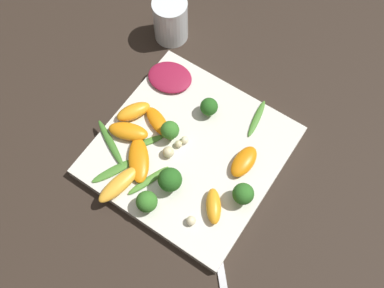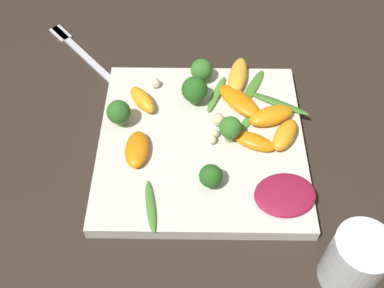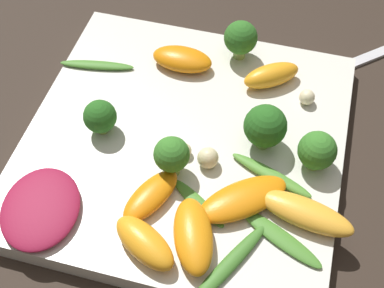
# 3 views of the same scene
# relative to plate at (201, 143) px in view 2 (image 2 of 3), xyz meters

# --- Properties ---
(ground_plane) EXTENTS (2.40, 2.40, 0.00)m
(ground_plane) POSITION_rel_plate_xyz_m (0.00, 0.00, -0.01)
(ground_plane) COLOR #2D231C
(plate) EXTENTS (0.28, 0.28, 0.02)m
(plate) POSITION_rel_plate_xyz_m (0.00, 0.00, 0.00)
(plate) COLOR silver
(plate) RESTS_ON ground_plane
(drinking_glass) EXTENTS (0.06, 0.06, 0.09)m
(drinking_glass) POSITION_rel_plate_xyz_m (0.17, -0.18, 0.03)
(drinking_glass) COLOR white
(drinking_glass) RESTS_ON ground_plane
(fork) EXTENTS (0.14, 0.15, 0.01)m
(fork) POSITION_rel_plate_xyz_m (-0.21, 0.21, -0.01)
(fork) COLOR silver
(fork) RESTS_ON ground_plane
(radicchio_leaf_0) EXTENTS (0.09, 0.08, 0.01)m
(radicchio_leaf_0) POSITION_rel_plate_xyz_m (0.10, -0.09, 0.02)
(radicchio_leaf_0) COLOR maroon
(radicchio_leaf_0) RESTS_ON plate
(orange_segment_0) EXTENTS (0.07, 0.05, 0.02)m
(orange_segment_0) POSITION_rel_plate_xyz_m (0.10, 0.03, 0.02)
(orange_segment_0) COLOR orange
(orange_segment_0) RESTS_ON plate
(orange_segment_1) EXTENTS (0.07, 0.05, 0.01)m
(orange_segment_1) POSITION_rel_plate_xyz_m (0.07, -0.01, 0.02)
(orange_segment_1) COLOR orange
(orange_segment_1) RESTS_ON plate
(orange_segment_2) EXTENTS (0.08, 0.08, 0.02)m
(orange_segment_2) POSITION_rel_plate_xyz_m (0.05, 0.06, 0.02)
(orange_segment_2) COLOR orange
(orange_segment_2) RESTS_ON plate
(orange_segment_3) EXTENTS (0.03, 0.06, 0.02)m
(orange_segment_3) POSITION_rel_plate_xyz_m (-0.09, -0.03, 0.02)
(orange_segment_3) COLOR orange
(orange_segment_3) RESTS_ON plate
(orange_segment_4) EXTENTS (0.05, 0.06, 0.02)m
(orange_segment_4) POSITION_rel_plate_xyz_m (0.11, 0.00, 0.02)
(orange_segment_4) COLOR orange
(orange_segment_4) RESTS_ON plate
(orange_segment_5) EXTENTS (0.04, 0.08, 0.02)m
(orange_segment_5) POSITION_rel_plate_xyz_m (0.06, 0.11, 0.02)
(orange_segment_5) COLOR #FCAD33
(orange_segment_5) RESTS_ON plate
(orange_segment_6) EXTENTS (0.05, 0.06, 0.02)m
(orange_segment_6) POSITION_rel_plate_xyz_m (-0.09, 0.06, 0.02)
(orange_segment_6) COLOR orange
(orange_segment_6) RESTS_ON plate
(broccoli_floret_0) EXTENTS (0.03, 0.03, 0.04)m
(broccoli_floret_0) POSITION_rel_plate_xyz_m (0.04, 0.00, 0.03)
(broccoli_floret_0) COLOR #84AD5B
(broccoli_floret_0) RESTS_ON plate
(broccoli_floret_1) EXTENTS (0.03, 0.03, 0.04)m
(broccoli_floret_1) POSITION_rel_plate_xyz_m (-0.11, 0.03, 0.03)
(broccoli_floret_1) COLOR #84AD5B
(broccoli_floret_1) RESTS_ON plate
(broccoli_floret_2) EXTENTS (0.04, 0.04, 0.04)m
(broccoli_floret_2) POSITION_rel_plate_xyz_m (-0.01, 0.07, 0.04)
(broccoli_floret_2) COLOR #7A9E51
(broccoli_floret_2) RESTS_ON plate
(broccoli_floret_3) EXTENTS (0.03, 0.03, 0.04)m
(broccoli_floret_3) POSITION_rel_plate_xyz_m (-0.00, 0.12, 0.03)
(broccoli_floret_3) COLOR #84AD5B
(broccoli_floret_3) RESTS_ON plate
(broccoli_floret_4) EXTENTS (0.03, 0.03, 0.03)m
(broccoli_floret_4) POSITION_rel_plate_xyz_m (0.01, -0.07, 0.03)
(broccoli_floret_4) COLOR #84AD5B
(broccoli_floret_4) RESTS_ON plate
(arugula_sprig_0) EXTENTS (0.09, 0.05, 0.01)m
(arugula_sprig_0) POSITION_rel_plate_xyz_m (0.11, 0.06, 0.01)
(arugula_sprig_0) COLOR #3D7528
(arugula_sprig_0) RESTS_ON plate
(arugula_sprig_1) EXTENTS (0.05, 0.08, 0.00)m
(arugula_sprig_1) POSITION_rel_plate_xyz_m (0.08, 0.10, 0.01)
(arugula_sprig_1) COLOR #47842D
(arugula_sprig_1) RESTS_ON plate
(arugula_sprig_2) EXTENTS (0.04, 0.06, 0.00)m
(arugula_sprig_2) POSITION_rel_plate_xyz_m (0.06, 0.03, 0.01)
(arugula_sprig_2) COLOR #47842D
(arugula_sprig_2) RESTS_ON plate
(arugula_sprig_3) EXTENTS (0.02, 0.08, 0.01)m
(arugula_sprig_3) POSITION_rel_plate_xyz_m (-0.06, -0.11, 0.01)
(arugula_sprig_3) COLOR #47842D
(arugula_sprig_3) RESTS_ON plate
(arugula_sprig_4) EXTENTS (0.04, 0.08, 0.01)m
(arugula_sprig_4) POSITION_rel_plate_xyz_m (0.02, 0.08, 0.01)
(arugula_sprig_4) COLOR #518E33
(arugula_sprig_4) RESTS_ON plate
(macadamia_nut_0) EXTENTS (0.01, 0.01, 0.01)m
(macadamia_nut_0) POSITION_rel_plate_xyz_m (0.02, 0.01, 0.02)
(macadamia_nut_0) COLOR beige
(macadamia_nut_0) RESTS_ON plate
(macadamia_nut_1) EXTENTS (0.01, 0.01, 0.01)m
(macadamia_nut_1) POSITION_rel_plate_xyz_m (0.01, -0.01, 0.02)
(macadamia_nut_1) COLOR beige
(macadamia_nut_1) RESTS_ON plate
(macadamia_nut_2) EXTENTS (0.01, 0.01, 0.01)m
(macadamia_nut_2) POSITION_rel_plate_xyz_m (-0.07, 0.10, 0.02)
(macadamia_nut_2) COLOR beige
(macadamia_nut_2) RESTS_ON plate
(macadamia_nut_3) EXTENTS (0.02, 0.02, 0.02)m
(macadamia_nut_3) POSITION_rel_plate_xyz_m (0.02, 0.03, 0.02)
(macadamia_nut_3) COLOR beige
(macadamia_nut_3) RESTS_ON plate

